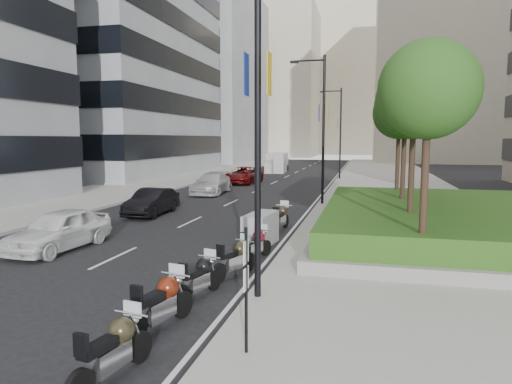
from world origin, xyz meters
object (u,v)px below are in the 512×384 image
(motorcycle_1, at_px, (162,303))
(motorcycle_3, at_px, (235,258))
(lamp_post_1, at_px, (321,122))
(car_a, at_px, (60,230))
(motorcycle_2, at_px, (199,278))
(delivery_van, at_px, (277,163))
(lamp_post_0, at_px, (251,97))
(motorcycle_0, at_px, (114,349))
(parking_sign, at_px, (246,284))
(motorcycle_6, at_px, (281,218))
(car_d, at_px, (243,175))
(motorcycle_5, at_px, (261,230))
(car_c, at_px, (212,184))
(car_b, at_px, (152,202))
(lamp_post_2, at_px, (339,129))
(motorcycle_4, at_px, (255,244))

(motorcycle_1, xyz_separation_m, motorcycle_3, (0.46, 4.06, -0.05))
(lamp_post_1, relative_size, car_a, 2.04)
(motorcycle_2, distance_m, motorcycle_3, 2.03)
(delivery_van, bearing_deg, motorcycle_2, -85.55)
(lamp_post_0, bearing_deg, motorcycle_0, -107.44)
(lamp_post_1, height_order, parking_sign, lamp_post_1)
(motorcycle_3, relative_size, motorcycle_6, 0.89)
(lamp_post_1, distance_m, motorcycle_2, 17.71)
(lamp_post_0, distance_m, lamp_post_1, 17.00)
(motorcycle_3, bearing_deg, car_d, 35.30)
(motorcycle_0, relative_size, motorcycle_5, 0.94)
(lamp_post_0, height_order, car_c, lamp_post_0)
(lamp_post_0, bearing_deg, car_c, 111.67)
(lamp_post_1, distance_m, motorcycle_1, 19.70)
(motorcycle_5, bearing_deg, delivery_van, 16.00)
(car_b, relative_size, car_c, 0.82)
(motorcycle_3, distance_m, car_b, 12.09)
(motorcycle_3, distance_m, car_d, 28.46)
(motorcycle_0, xyz_separation_m, motorcycle_5, (0.19, 10.13, 0.08))
(lamp_post_2, distance_m, delivery_van, 12.67)
(car_c, bearing_deg, motorcycle_6, -61.06)
(parking_sign, height_order, motorcycle_2, parking_sign)
(lamp_post_2, xyz_separation_m, car_a, (-8.20, -31.43, -4.31))
(lamp_post_2, xyz_separation_m, motorcycle_6, (-0.91, -26.12, -4.48))
(motorcycle_1, relative_size, delivery_van, 0.39)
(motorcycle_4, bearing_deg, delivery_van, 29.87)
(motorcycle_0, bearing_deg, delivery_van, 17.27)
(motorcycle_6, bearing_deg, car_c, 37.84)
(motorcycle_0, distance_m, motorcycle_4, 8.14)
(lamp_post_2, bearing_deg, parking_sign, -89.01)
(motorcycle_3, bearing_deg, lamp_post_2, 18.84)
(motorcycle_5, xyz_separation_m, car_b, (-7.29, 5.55, 0.08))
(lamp_post_1, height_order, motorcycle_6, lamp_post_1)
(motorcycle_5, distance_m, car_c, 17.01)
(motorcycle_1, relative_size, car_d, 0.40)
(motorcycle_6, bearing_deg, motorcycle_4, -172.98)
(motorcycle_3, bearing_deg, delivery_van, 29.91)
(car_b, bearing_deg, lamp_post_2, 68.59)
(lamp_post_0, distance_m, motorcycle_0, 6.32)
(motorcycle_5, height_order, car_d, car_d)
(motorcycle_4, bearing_deg, motorcycle_5, 27.82)
(motorcycle_2, relative_size, motorcycle_3, 1.01)
(motorcycle_0, height_order, car_a, car_a)
(lamp_post_0, height_order, motorcycle_0, lamp_post_0)
(motorcycle_4, bearing_deg, motorcycle_3, -163.79)
(motorcycle_0, relative_size, motorcycle_2, 1.05)
(motorcycle_5, distance_m, delivery_van, 38.75)
(motorcycle_4, bearing_deg, motorcycle_6, 20.41)
(parking_sign, relative_size, car_d, 0.46)
(motorcycle_3, relative_size, delivery_van, 0.34)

